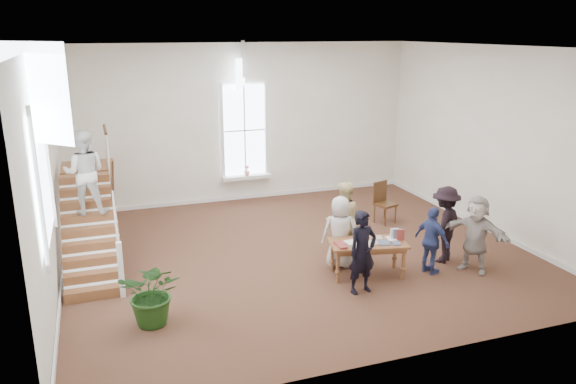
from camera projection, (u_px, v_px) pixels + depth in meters
name	position (u px, v px, depth m)	size (l,w,h in m)	color
ground	(298.00, 253.00, 12.66)	(10.00, 10.00, 0.00)	#452A1B
room_shell	(246.00, 186.00, 16.53)	(10.49, 10.00, 10.00)	beige
staircase	(87.00, 193.00, 11.51)	(1.10, 4.10, 2.92)	brown
library_table	(367.00, 246.00, 11.33)	(1.66, 1.08, 0.78)	brown
police_officer	(362.00, 252.00, 10.55)	(0.59, 0.39, 1.63)	black
elderly_woman	(340.00, 232.00, 11.73)	(0.75, 0.49, 1.53)	beige
person_yellow	(343.00, 220.00, 12.26)	(0.82, 0.64, 1.69)	beige
woman_cluster_a	(432.00, 241.00, 11.42)	(0.83, 0.35, 1.42)	navy
woman_cluster_b	(445.00, 225.00, 11.98)	(1.08, 0.62, 1.67)	black
woman_cluster_c	(476.00, 234.00, 11.50)	(1.51, 0.48, 1.62)	#B9AEA7
floor_plant	(153.00, 293.00, 9.44)	(1.05, 0.91, 1.16)	#1A3D13
side_chair	(383.00, 200.00, 14.50)	(0.59, 0.59, 1.08)	#3D2510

